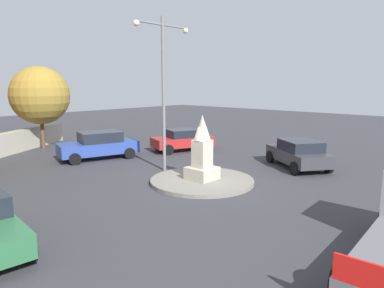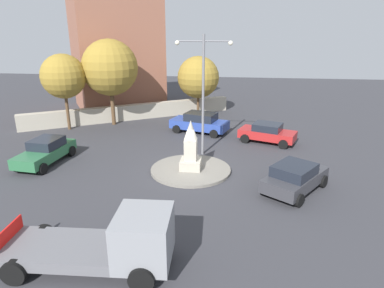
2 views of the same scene
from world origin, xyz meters
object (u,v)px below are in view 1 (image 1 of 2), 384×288
object	(u,v)px
car_dark_grey_far_side	(299,153)
tree_near_wall	(40,95)
car_blue_parked_right	(99,145)
streetlamp	(163,79)
monument	(202,153)
car_red_waiting	(183,140)

from	to	relation	value
car_dark_grey_far_side	tree_near_wall	bearing A→B (deg)	113.22
car_blue_parked_right	tree_near_wall	distance (m)	6.22
streetlamp	tree_near_wall	bearing A→B (deg)	97.79
car_blue_parked_right	streetlamp	bearing A→B (deg)	-81.90
monument	car_dark_grey_far_side	size ratio (longest dim) A/B	0.67
streetlamp	car_red_waiting	distance (m)	6.48
monument	streetlamp	size ratio (longest dim) A/B	0.38
car_dark_grey_far_side	car_blue_parked_right	distance (m)	11.11
monument	tree_near_wall	world-z (taller)	tree_near_wall
streetlamp	car_blue_parked_right	bearing A→B (deg)	98.10
car_red_waiting	car_blue_parked_right	bearing A→B (deg)	159.60
streetlamp	car_blue_parked_right	xyz separation A→B (m)	(-0.68, 4.79, -3.73)
tree_near_wall	streetlamp	bearing A→B (deg)	-82.21
car_red_waiting	tree_near_wall	bearing A→B (deg)	127.81
car_dark_grey_far_side	car_blue_parked_right	world-z (taller)	car_blue_parked_right
car_blue_parked_right	car_red_waiting	xyz separation A→B (m)	(5.02, -1.87, -0.08)
monument	car_dark_grey_far_side	distance (m)	5.80
monument	streetlamp	bearing A→B (deg)	81.90
monument	tree_near_wall	bearing A→B (deg)	94.37
car_blue_parked_right	tree_near_wall	xyz separation A→B (m)	(-0.73, 5.55, 2.72)
car_dark_grey_far_side	monument	bearing A→B (deg)	161.11
car_blue_parked_right	tree_near_wall	size ratio (longest dim) A/B	0.87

